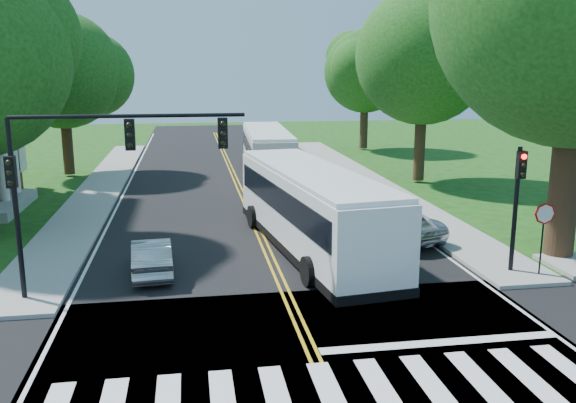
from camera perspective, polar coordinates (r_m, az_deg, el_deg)
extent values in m
plane|color=#184010|center=(14.79, 3.55, -16.65)|extent=(140.00, 140.00, 0.00)
cube|color=black|center=(31.56, -3.68, -0.77)|extent=(14.00, 96.00, 0.01)
cube|color=black|center=(14.78, 3.55, -16.63)|extent=(60.00, 12.00, 0.01)
cube|color=gold|center=(35.45, -4.32, 0.70)|extent=(0.36, 70.00, 0.01)
cube|color=silver|center=(35.53, -15.31, 0.32)|extent=(0.12, 70.00, 0.01)
cube|color=silver|center=(36.64, 6.33, 1.05)|extent=(0.12, 70.00, 0.01)
cube|color=silver|center=(14.36, 4.01, -17.54)|extent=(12.60, 3.00, 0.01)
cube|color=silver|center=(17.15, 14.09, -12.67)|extent=(6.60, 0.40, 0.01)
cube|color=gray|center=(38.63, -17.09, 1.25)|extent=(2.60, 40.00, 0.15)
cube|color=gray|center=(39.87, 7.26, 2.03)|extent=(2.60, 40.00, 0.15)
cylinder|color=#352715|center=(25.19, 24.50, 2.08)|extent=(1.10, 1.10, 6.00)
cylinder|color=#352715|center=(43.61, -19.95, 5.30)|extent=(0.70, 0.70, 4.40)
sphere|color=#2E7623|center=(43.35, -20.41, 11.43)|extent=(7.60, 7.60, 7.60)
cylinder|color=#352715|center=(39.60, 12.24, 5.55)|extent=(0.70, 0.70, 5.00)
sphere|color=#2E7623|center=(39.35, 12.59, 13.13)|extent=(8.40, 8.40, 8.40)
cylinder|color=#352715|center=(55.03, 7.11, 7.26)|extent=(0.70, 0.70, 4.40)
sphere|color=#2E7623|center=(54.81, 7.24, 11.99)|extent=(7.20, 7.20, 7.20)
cube|color=gray|center=(34.63, -24.91, -0.31)|extent=(1.80, 6.00, 0.50)
cylinder|color=silver|center=(34.31, -25.19, 2.70)|extent=(0.50, 0.50, 4.20)
cylinder|color=silver|center=(36.41, -24.27, 3.28)|extent=(0.50, 0.50, 4.20)
cylinder|color=black|center=(20.36, -23.97, -2.12)|extent=(0.16, 0.16, 4.60)
cube|color=black|center=(19.89, -24.50, 2.53)|extent=(0.30, 0.22, 0.95)
sphere|color=black|center=(19.71, -24.68, 3.32)|extent=(0.18, 0.18, 0.18)
cylinder|color=black|center=(19.22, -14.63, 7.75)|extent=(7.00, 0.12, 0.12)
cube|color=black|center=(19.12, -14.58, 6.07)|extent=(0.30, 0.22, 0.95)
cube|color=black|center=(19.07, -6.13, 6.38)|extent=(0.30, 0.22, 0.95)
cylinder|color=black|center=(22.63, 20.49, -0.72)|extent=(0.16, 0.16, 4.40)
cube|color=black|center=(22.21, 20.99, 3.22)|extent=(0.30, 0.22, 0.95)
sphere|color=#FF0A05|center=(22.05, 21.23, 3.93)|extent=(0.18, 0.18, 0.18)
cylinder|color=black|center=(22.88, 22.64, -3.60)|extent=(0.06, 0.06, 2.20)
cylinder|color=#A50A07|center=(22.61, 22.90, -1.05)|extent=(0.76, 0.04, 0.76)
cube|color=white|center=(24.12, 2.20, -0.82)|extent=(4.33, 12.84, 2.93)
cube|color=black|center=(24.01, 2.21, 0.42)|extent=(4.28, 11.97, 1.01)
cube|color=black|center=(30.00, -1.72, 2.53)|extent=(2.60, 0.44, 1.71)
cube|color=orange|center=(29.85, -1.73, 4.35)|extent=(1.81, 0.33, 0.34)
cube|color=black|center=(24.45, 2.17, -3.79)|extent=(4.39, 12.94, 0.32)
cube|color=white|center=(23.82, 2.23, 2.76)|extent=(4.23, 12.46, 0.23)
cylinder|color=black|center=(28.65, 2.11, -1.04)|extent=(0.47, 1.06, 1.02)
cylinder|color=black|center=(27.90, -3.29, -1.42)|extent=(0.47, 1.06, 1.02)
cylinder|color=black|center=(21.52, 9.03, -5.77)|extent=(0.47, 1.06, 1.02)
cylinder|color=black|center=(20.51, 1.97, -6.54)|extent=(0.47, 1.06, 1.02)
cube|color=white|center=(40.86, -1.97, 4.55)|extent=(3.18, 12.24, 2.83)
cube|color=black|center=(40.79, -1.98, 5.26)|extent=(3.21, 11.40, 0.98)
cube|color=black|center=(46.87, -2.59, 5.99)|extent=(2.52, 0.22, 1.65)
cube|color=orange|center=(46.78, -2.60, 7.12)|extent=(1.75, 0.18, 0.33)
cube|color=black|center=(41.05, -1.96, 2.81)|extent=(3.24, 12.35, 0.31)
cube|color=white|center=(40.69, -1.99, 6.60)|extent=(3.11, 11.88, 0.23)
cylinder|color=black|center=(45.09, -0.68, 3.88)|extent=(0.37, 1.00, 0.99)
cylinder|color=black|center=(44.90, -4.09, 3.81)|extent=(0.37, 1.00, 0.99)
cylinder|color=black|center=(37.53, 0.54, 2.15)|extent=(0.37, 1.00, 0.99)
cylinder|color=black|center=(37.30, -3.54, 2.06)|extent=(0.37, 1.00, 0.99)
imported|color=#A5A7AC|center=(22.17, -12.64, -5.03)|extent=(1.62, 3.95, 1.27)
imported|color=silver|center=(26.29, 9.35, -1.95)|extent=(4.15, 5.76, 1.46)
imported|color=black|center=(34.96, 4.07, 1.52)|extent=(2.51, 4.31, 1.17)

